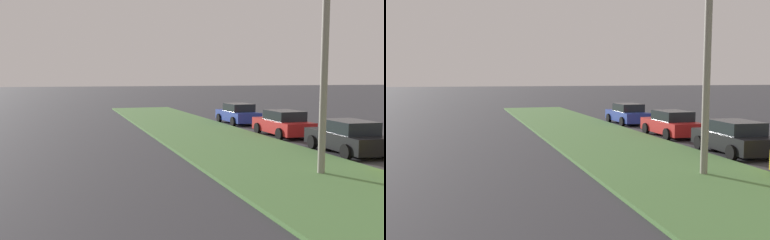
{
  "view_description": "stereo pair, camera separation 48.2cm",
  "coord_description": "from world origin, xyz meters",
  "views": [
    {
      "loc": [
        -4.0,
        15.6,
        3.36
      ],
      "look_at": [
        14.97,
        9.86,
        1.31
      ],
      "focal_mm": 38.92,
      "sensor_mm": 36.0,
      "label": 1
    },
    {
      "loc": [
        -4.13,
        15.14,
        3.36
      ],
      "look_at": [
        14.97,
        9.86,
        1.31
      ],
      "focal_mm": 38.92,
      "sensor_mm": 36.0,
      "label": 2
    }
  ],
  "objects": [
    {
      "name": "streetlight",
      "position": [
        7.91,
        7.04,
        4.39
      ],
      "size": [
        1.08,
        2.81,
        7.5
      ],
      "color": "gray",
      "rests_on": "ground"
    },
    {
      "name": "parked_car_black",
      "position": [
        11.45,
        3.74,
        0.72
      ],
      "size": [
        4.4,
        2.21,
        1.47
      ],
      "rotation": [
        0.0,
        0.0,
        -0.06
      ],
      "color": "black",
      "rests_on": "ground"
    },
    {
      "name": "parked_car_red",
      "position": [
        17.1,
        3.78,
        0.72
      ],
      "size": [
        4.31,
        2.04,
        1.47
      ],
      "rotation": [
        0.0,
        0.0,
        -0.0
      ],
      "color": "red",
      "rests_on": "ground"
    },
    {
      "name": "parked_car_blue",
      "position": [
        23.7,
        3.76,
        0.72
      ],
      "size": [
        4.31,
        2.04,
        1.47
      ],
      "rotation": [
        0.0,
        0.0,
        0.01
      ],
      "color": "#23389E",
      "rests_on": "ground"
    },
    {
      "name": "grass_median",
      "position": [
        10.0,
        8.04,
        0.06
      ],
      "size": [
        60.0,
        6.0,
        0.12
      ],
      "primitive_type": "cube",
      "color": "#517F42",
      "rests_on": "ground"
    }
  ]
}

